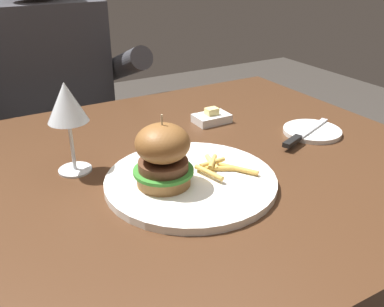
% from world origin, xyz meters
% --- Properties ---
extents(dining_table, '(1.15, 0.85, 0.74)m').
position_xyz_m(dining_table, '(0.00, 0.00, 0.64)').
color(dining_table, '#472B19').
rests_on(dining_table, ground).
extents(main_plate, '(0.30, 0.30, 0.01)m').
position_xyz_m(main_plate, '(0.03, -0.08, 0.75)').
color(main_plate, white).
rests_on(main_plate, dining_table).
extents(burger_sandwich, '(0.10, 0.10, 0.13)m').
position_xyz_m(burger_sandwich, '(-0.02, -0.08, 0.81)').
color(burger_sandwich, '#9E6B38').
rests_on(burger_sandwich, main_plate).
extents(fries_pile, '(0.09, 0.11, 0.02)m').
position_xyz_m(fries_pile, '(0.09, -0.08, 0.76)').
color(fries_pile, gold).
rests_on(fries_pile, main_plate).
extents(wine_glass, '(0.07, 0.07, 0.17)m').
position_xyz_m(wine_glass, '(-0.13, 0.07, 0.87)').
color(wine_glass, silver).
rests_on(wine_glass, dining_table).
extents(bread_plate, '(0.13, 0.13, 0.01)m').
position_xyz_m(bread_plate, '(0.39, -0.02, 0.74)').
color(bread_plate, white).
rests_on(bread_plate, dining_table).
extents(table_knife, '(0.19, 0.09, 0.01)m').
position_xyz_m(table_knife, '(0.34, -0.03, 0.75)').
color(table_knife, silver).
rests_on(table_knife, bread_plate).
extents(butter_dish, '(0.08, 0.06, 0.04)m').
position_xyz_m(butter_dish, '(0.23, 0.15, 0.75)').
color(butter_dish, white).
rests_on(butter_dish, dining_table).
extents(diner_person, '(0.51, 0.36, 1.18)m').
position_xyz_m(diner_person, '(-0.03, 0.70, 0.56)').
color(diner_person, '#282833').
rests_on(diner_person, ground).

